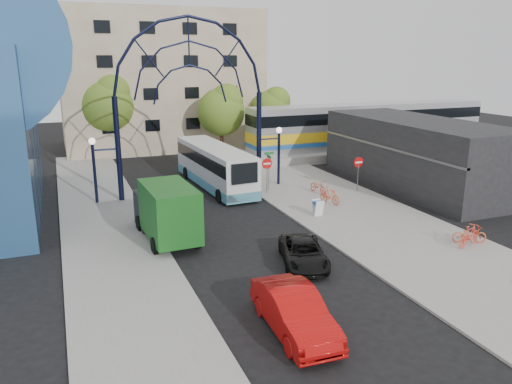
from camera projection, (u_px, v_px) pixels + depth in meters
name	position (u px, v px, depth m)	size (l,w,h in m)	color
ground	(273.00, 269.00, 22.96)	(120.00, 120.00, 0.00)	black
sidewalk_east	(370.00, 222.00, 29.39)	(8.00, 56.00, 0.12)	gray
plaza_west	(112.00, 243.00, 25.99)	(5.00, 50.00, 0.12)	gray
gateway_arch	(190.00, 70.00, 33.23)	(13.64, 0.44, 12.10)	black
stop_sign	(267.00, 167.00, 34.89)	(0.80, 0.07, 2.50)	slate
do_not_enter_sign	(358.00, 166.00, 35.33)	(0.76, 0.07, 2.48)	slate
street_name_sign	(269.00, 163.00, 35.54)	(0.70, 0.70, 2.80)	slate
sandwich_board	(318.00, 206.00, 30.12)	(0.55, 0.61, 0.99)	white
commercial_block_east	(416.00, 153.00, 36.98)	(6.00, 16.00, 5.00)	black
apartment_block	(159.00, 80.00, 53.14)	(20.00, 12.10, 14.00)	tan
train_platform	(368.00, 150.00, 49.71)	(32.00, 5.00, 0.80)	gray
train_car	(369.00, 125.00, 49.05)	(25.10, 3.05, 4.20)	#B7B7BC
tree_north_a	(223.00, 109.00, 47.15)	(4.48, 4.48, 7.00)	#382314
tree_north_b	(108.00, 102.00, 46.98)	(5.12, 5.12, 8.00)	#382314
tree_north_c	(272.00, 108.00, 51.17)	(4.16, 4.16, 6.50)	#382314
city_bus	(215.00, 166.00, 37.08)	(3.09, 11.28, 3.06)	silver
green_truck	(166.00, 211.00, 26.38)	(2.63, 6.32, 3.14)	black
black_suv	(303.00, 253.00, 23.35)	(1.96, 4.25, 1.18)	black
red_sedan	(294.00, 311.00, 17.58)	(1.69, 4.84, 1.60)	#B70C0B
bike_near_a	(318.00, 186.00, 35.19)	(0.64, 1.82, 0.96)	#DE402C
bike_near_b	(330.00, 195.00, 32.66)	(0.51, 1.81, 1.09)	#EF582F
bike_far_a	(469.00, 234.00, 25.79)	(0.61, 1.75, 0.92)	#CA4C28
bike_far_b	(470.00, 235.00, 25.37)	(0.52, 1.85, 1.11)	#E6412E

